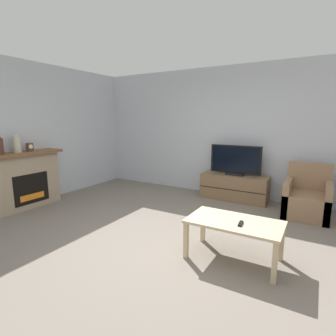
{
  "coord_description": "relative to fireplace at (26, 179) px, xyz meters",
  "views": [
    {
      "loc": [
        1.62,
        -2.68,
        1.63
      ],
      "look_at": [
        -0.48,
        0.89,
        0.85
      ],
      "focal_mm": 28.0,
      "sensor_mm": 36.0,
      "label": 1
    }
  ],
  "objects": [
    {
      "name": "mantel_vase_centre_left",
      "position": [
        0.02,
        -0.1,
        0.66
      ],
      "size": [
        0.13,
        0.13,
        0.33
      ],
      "color": "beige",
      "rests_on": "fireplace"
    },
    {
      "name": "armchair",
      "position": [
        4.52,
        2.14,
        -0.24
      ],
      "size": [
        0.7,
        0.76,
        0.88
      ],
      "color": "#937051",
      "rests_on": "ground"
    },
    {
      "name": "ground_plane",
      "position": [
        3.03,
        -0.04,
        -0.53
      ],
      "size": [
        24.0,
        24.0,
        0.0
      ],
      "primitive_type": "plane",
      "color": "slate"
    },
    {
      "name": "tv",
      "position": [
        3.19,
        2.43,
        0.26
      ],
      "size": [
        1.02,
        0.18,
        0.6
      ],
      "color": "black",
      "rests_on": "tv_stand"
    },
    {
      "name": "remote",
      "position": [
        3.96,
        0.05,
        -0.05
      ],
      "size": [
        0.05,
        0.15,
        0.02
      ],
      "rotation": [
        0.0,
        0.0,
        0.1
      ],
      "color": "black",
      "rests_on": "coffee_table"
    },
    {
      "name": "fireplace",
      "position": [
        0.0,
        0.0,
        0.0
      ],
      "size": [
        0.45,
        1.31,
        1.04
      ],
      "color": "tan",
      "rests_on": "ground"
    },
    {
      "name": "coffee_table",
      "position": [
        3.87,
        0.12,
        -0.12
      ],
      "size": [
        1.06,
        0.59,
        0.47
      ],
      "color": "#CCB289",
      "rests_on": "ground"
    },
    {
      "name": "wall_left",
      "position": [
        -0.2,
        -0.04,
        0.82
      ],
      "size": [
        0.06,
        12.0,
        2.7
      ],
      "color": "silver",
      "rests_on": "ground"
    },
    {
      "name": "mantel_clock",
      "position": [
        0.02,
        0.13,
        0.59
      ],
      "size": [
        0.08,
        0.11,
        0.15
      ],
      "color": "brown",
      "rests_on": "fireplace"
    },
    {
      "name": "wall_back",
      "position": [
        3.03,
        2.73,
        0.82
      ],
      "size": [
        12.0,
        0.06,
        2.7
      ],
      "color": "silver",
      "rests_on": "ground"
    },
    {
      "name": "tv_stand",
      "position": [
        3.19,
        2.43,
        -0.28
      ],
      "size": [
        1.33,
        0.47,
        0.51
      ],
      "color": "brown",
      "rests_on": "ground"
    }
  ]
}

